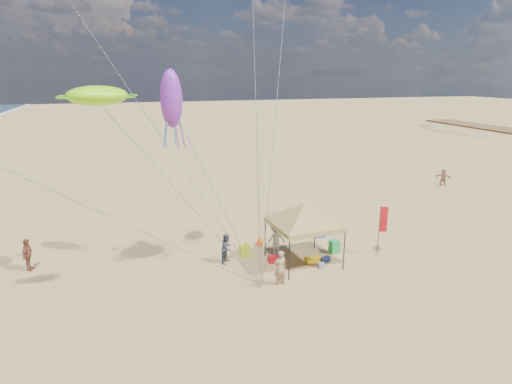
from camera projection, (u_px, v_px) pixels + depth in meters
ground at (275, 290)px, 20.29m from camera, size 280.00×280.00×0.00m
canopy_tent at (304, 206)px, 22.37m from camera, size 6.26×6.26×3.87m
feather_flag at (382, 222)px, 23.67m from camera, size 0.44×0.13×2.90m
cooler_red at (273, 259)px, 23.19m from camera, size 0.54×0.38×0.38m
cooler_blue at (321, 234)px, 26.80m from camera, size 0.54×0.38×0.38m
bag_navy at (325, 260)px, 23.15m from camera, size 0.69×0.54×0.36m
bag_orange at (260, 242)px, 25.56m from camera, size 0.54×0.69×0.36m
chair_green at (334, 247)px, 24.46m from camera, size 0.50×0.50×0.70m
chair_yellow at (245, 251)px, 23.92m from camera, size 0.50×0.50×0.70m
crate_grey at (321, 266)px, 22.55m from camera, size 0.34×0.30×0.28m
beach_cart at (314, 260)px, 23.12m from camera, size 0.90×0.50×0.24m
person_near_a at (280, 268)px, 20.57m from camera, size 0.70×0.52×1.76m
person_near_b at (227, 248)px, 23.05m from camera, size 0.99×1.01×1.64m
person_near_c at (276, 239)px, 24.05m from camera, size 1.20×0.72×1.82m
person_far_a at (28, 255)px, 22.12m from camera, size 0.61×1.08×1.73m
person_far_c at (443, 177)px, 38.89m from camera, size 1.29×1.39×1.55m
turtle_kite at (97, 96)px, 18.34m from camera, size 2.71×2.25×0.85m
squid_kite at (171, 99)px, 20.97m from camera, size 1.12×1.12×2.84m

